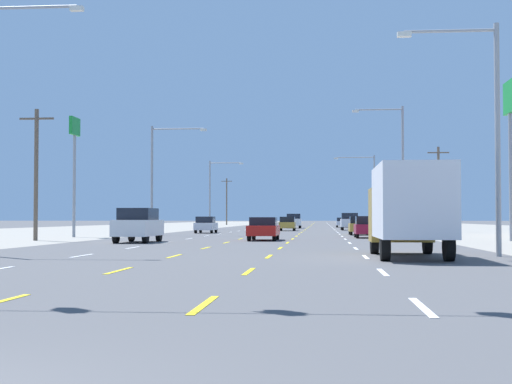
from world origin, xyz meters
name	(u,v)px	position (x,y,z in m)	size (l,w,h in m)	color
ground_plane	(283,233)	(0.00, 66.00, 0.00)	(572.00, 572.00, 0.00)	#4C4C4F
lot_apron_left	(33,232)	(-24.75, 66.00, 0.00)	(28.00, 440.00, 0.01)	gray
lane_markings	(296,227)	(0.00, 104.50, 0.01)	(10.64, 227.60, 0.01)	white
box_truck_far_right_nearest	(409,206)	(6.78, 21.79, 1.84)	(2.40, 7.20, 3.23)	#B28C33
suv_far_left_near	(138,225)	(-6.90, 37.05, 1.03)	(1.98, 4.90, 1.98)	white
sedan_center_turn_mid	(264,228)	(0.04, 41.45, 0.76)	(1.80, 4.50, 1.46)	red
hatchback_far_right_midfar	(367,227)	(6.90, 47.85, 0.78)	(1.72, 3.90, 1.54)	maroon
hatchback_far_right_far	(360,226)	(6.83, 56.87, 0.78)	(1.72, 3.90, 1.54)	#B28C33
hatchback_far_left_farther	(206,225)	(-7.07, 63.35, 0.78)	(1.72, 3.90, 1.54)	silver
hatchback_center_turn_farthest	(287,224)	(-0.04, 76.10, 0.78)	(1.72, 3.90, 1.54)	#B28C33
suv_far_right_distant_a	(349,221)	(6.92, 81.10, 1.03)	(1.98, 4.90, 1.98)	silver
suv_center_turn_distant_b	(294,221)	(-0.09, 96.76, 1.03)	(1.98, 4.90, 1.98)	white
sedan_far_right_distant_c	(342,222)	(6.79, 105.69, 0.76)	(1.80, 4.50, 1.46)	silver
pole_sign_left_row_1	(75,149)	(-14.48, 48.02, 6.50)	(0.24, 1.85, 8.85)	gray
pole_sign_right_row_1	(510,117)	(15.23, 41.36, 7.62)	(0.24, 2.38, 9.84)	gray
streetlight_right_row_0	(487,120)	(9.76, 22.84, 5.02)	(3.73, 0.26, 8.64)	gray
streetlight_left_row_1	(158,171)	(-9.62, 54.42, 5.29)	(4.62, 0.26, 8.96)	gray
streetlight_right_row_1	(398,161)	(9.76, 54.42, 5.94)	(4.08, 0.26, 10.33)	gray
streetlight_left_row_2	(214,189)	(-9.66, 86.00, 5.02)	(4.27, 0.26, 8.52)	gray
streetlight_right_row_2	(369,185)	(9.56, 86.00, 5.40)	(5.02, 0.26, 9.08)	gray
utility_pole_left_row_0	(36,172)	(-14.12, 39.79, 4.31)	(2.20, 0.26, 8.25)	brown
utility_pole_right_row_1	(439,187)	(15.75, 72.48, 4.57)	(2.20, 0.26, 8.76)	brown
utility_pole_right_row_2	(393,198)	(14.60, 108.32, 4.49)	(2.20, 0.26, 8.60)	brown
utility_pole_left_row_3	(227,201)	(-15.34, 142.82, 4.90)	(2.20, 0.26, 9.42)	brown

